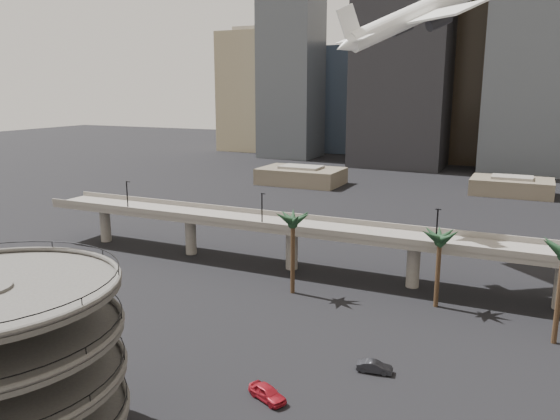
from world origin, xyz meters
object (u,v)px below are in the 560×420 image
at_px(car_b, 375,367).
at_px(overpass, 350,237).
at_px(car_a, 267,393).
at_px(airborne_jet, 418,14).

bearing_deg(car_b, overpass, 15.25).
bearing_deg(car_a, car_b, -16.65).
distance_m(car_a, car_b, 13.63).
distance_m(airborne_jet, car_b, 62.76).
relative_size(overpass, car_a, 27.47).
distance_m(overpass, car_a, 41.39).
bearing_deg(airborne_jet, car_a, -139.09).
xyz_separation_m(airborne_jet, car_a, (-2.68, -54.43, -44.22)).
xyz_separation_m(overpass, car_b, (12.91, -30.23, -6.66)).
bearing_deg(car_b, airborne_jet, 0.00).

